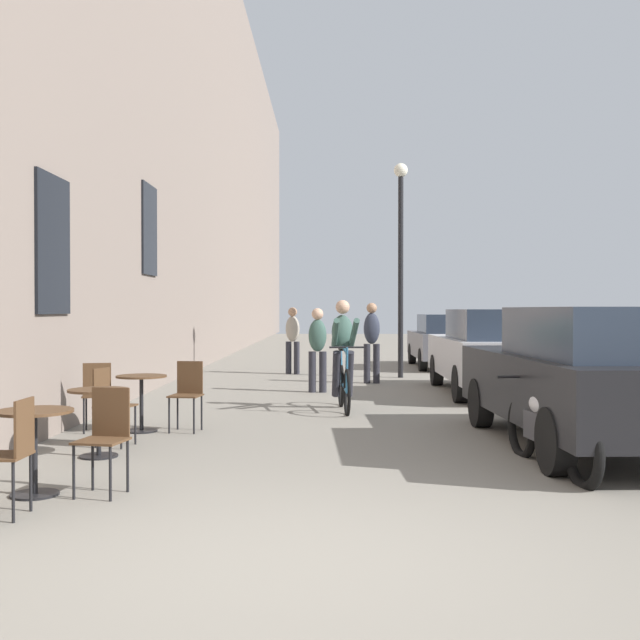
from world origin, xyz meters
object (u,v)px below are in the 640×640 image
object	(u,v)px
cafe_chair_far_toward_wall	(187,391)
parked_car_second	(493,350)
parked_car_third	(446,340)
parked_motorcycle	(550,428)
cyclist_on_bicycle	(343,358)
pedestrian_mid	(372,338)
cafe_chair_near_toward_wall	(105,433)
cafe_chair_far_toward_street	(98,392)
cafe_table_mid	(99,408)
cafe_table_far	(141,391)
pedestrian_far	(293,337)
parked_car_nearest	(590,375)
cafe_chair_mid_toward_street	(110,401)
street_lamp	(401,242)
pedestrian_near	(318,345)
cafe_table_near	(34,434)
cafe_chair_near_toward_street	(11,448)

from	to	relation	value
cafe_chair_far_toward_wall	parked_car_second	distance (m)	6.48
parked_car_third	parked_motorcycle	bearing A→B (deg)	-94.36
cyclist_on_bicycle	pedestrian_mid	bearing A→B (deg)	80.77
parked_car_third	cafe_chair_near_toward_wall	bearing A→B (deg)	-109.78
cafe_chair_far_toward_street	cafe_table_mid	bearing A→B (deg)	-72.78
cafe_chair_near_toward_wall	cafe_table_far	bearing A→B (deg)	98.63
pedestrian_far	parked_car_nearest	size ratio (longest dim) A/B	0.36
cafe_chair_far_toward_wall	parked_car_nearest	size ratio (longest dim) A/B	0.20
cafe_chair_mid_toward_street	parked_car_third	distance (m)	13.07
cafe_chair_far_toward_street	cafe_chair_far_toward_wall	world-z (taller)	same
cafe_chair_far_toward_street	street_lamp	bearing A→B (deg)	59.71
pedestrian_near	parked_car_second	size ratio (longest dim) A/B	0.36
cafe_chair_mid_toward_street	cafe_table_far	size ratio (longest dim) A/B	1.24
cafe_table_far	pedestrian_mid	size ratio (longest dim) A/B	0.42
pedestrian_near	cafe_chair_far_toward_wall	bearing A→B (deg)	-109.44
cafe_table_mid	pedestrian_near	size ratio (longest dim) A/B	0.45
cafe_chair_near_toward_wall	cyclist_on_bicycle	size ratio (longest dim) A/B	0.51
parked_motorcycle	cafe_chair_near_toward_wall	bearing A→B (deg)	-166.03
pedestrian_mid	parked_car_third	bearing A→B (deg)	62.84
cafe_chair_near_toward_wall	street_lamp	size ratio (longest dim) A/B	0.18
cafe_chair_far_toward_wall	pedestrian_near	distance (m)	4.85
cafe_table_far	cyclist_on_bicycle	size ratio (longest dim) A/B	0.41
street_lamp	parked_car_second	xyz separation A→B (m)	(1.38, -3.41, -2.30)
cafe_table_near	cafe_chair_near_toward_street	size ratio (longest dim) A/B	0.81
cafe_table_far	parked_car_third	xyz separation A→B (m)	(5.54, 10.77, 0.22)
pedestrian_mid	street_lamp	bearing A→B (deg)	61.56
pedestrian_near	pedestrian_far	bearing A→B (deg)	99.18
cafe_chair_near_toward_street	parked_motorcycle	distance (m)	4.88
cafe_table_near	cafe_chair_mid_toward_street	distance (m)	2.33
parked_car_third	parked_motorcycle	xyz separation A→B (m)	(-0.99, -13.03, -0.34)
cafe_table_far	parked_motorcycle	distance (m)	5.08
cafe_chair_near_toward_street	street_lamp	bearing A→B (deg)	71.03
pedestrian_far	pedestrian_mid	bearing A→B (deg)	-52.43
cafe_chair_far_toward_wall	parked_car_third	world-z (taller)	parked_car_third
pedestrian_mid	parked_car_second	xyz separation A→B (m)	(2.12, -2.04, -0.15)
pedestrian_near	parked_car_nearest	bearing A→B (deg)	-61.59
pedestrian_near	cyclist_on_bicycle	bearing A→B (deg)	-79.91
pedestrian_near	parked_car_second	bearing A→B (deg)	-4.83
cafe_chair_near_toward_wall	cafe_table_mid	bearing A→B (deg)	108.67
cafe_chair_mid_toward_street	cafe_table_far	world-z (taller)	cafe_chair_mid_toward_street
cafe_table_far	pedestrian_far	size ratio (longest dim) A/B	0.45
cafe_chair_near_toward_street	cafe_chair_mid_toward_street	bearing A→B (deg)	92.20
street_lamp	parked_car_third	distance (m)	4.11
cafe_chair_far_toward_wall	cafe_chair_near_toward_street	bearing A→B (deg)	-98.06
parked_car_third	cafe_chair_mid_toward_street	bearing A→B (deg)	-115.66
parked_car_nearest	cafe_chair_far_toward_street	bearing A→B (deg)	169.65
cafe_table_mid	parked_car_third	world-z (taller)	parked_car_third
cyclist_on_bicycle	pedestrian_far	world-z (taller)	cyclist_on_bicycle
cafe_chair_far_toward_street	pedestrian_mid	size ratio (longest dim) A/B	0.52
cafe_chair_mid_toward_street	pedestrian_far	world-z (taller)	pedestrian_far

